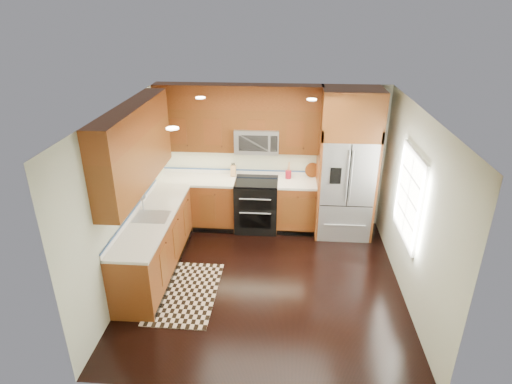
# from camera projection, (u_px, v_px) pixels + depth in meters

# --- Properties ---
(ground) EXTENTS (4.00, 4.00, 0.00)m
(ground) POSITION_uv_depth(u_px,v_px,m) (265.00, 282.00, 6.44)
(ground) COLOR black
(ground) RESTS_ON ground
(wall_back) EXTENTS (4.00, 0.02, 2.60)m
(wall_back) POSITION_uv_depth(u_px,v_px,m) (272.00, 156.00, 7.72)
(wall_back) COLOR beige
(wall_back) RESTS_ON ground
(wall_left) EXTENTS (0.02, 4.00, 2.60)m
(wall_left) POSITION_uv_depth(u_px,v_px,m) (125.00, 200.00, 6.04)
(wall_left) COLOR beige
(wall_left) RESTS_ON ground
(wall_right) EXTENTS (0.02, 4.00, 2.60)m
(wall_right) POSITION_uv_depth(u_px,v_px,m) (413.00, 209.00, 5.77)
(wall_right) COLOR beige
(wall_right) RESTS_ON ground
(window) EXTENTS (0.04, 1.10, 1.30)m
(window) POSITION_uv_depth(u_px,v_px,m) (409.00, 196.00, 5.91)
(window) COLOR white
(window) RESTS_ON ground
(base_cabinets) EXTENTS (2.85, 3.00, 0.90)m
(base_cabinets) POSITION_uv_depth(u_px,v_px,m) (195.00, 224.00, 7.15)
(base_cabinets) COLOR brown
(base_cabinets) RESTS_ON ground
(countertop) EXTENTS (2.86, 3.01, 0.04)m
(countertop) POSITION_uv_depth(u_px,v_px,m) (203.00, 196.00, 7.05)
(countertop) COLOR silver
(countertop) RESTS_ON base_cabinets
(upper_cabinets) EXTENTS (2.85, 3.00, 1.15)m
(upper_cabinets) POSITION_uv_depth(u_px,v_px,m) (196.00, 130.00, 6.67)
(upper_cabinets) COLOR brown
(upper_cabinets) RESTS_ON ground
(range) EXTENTS (0.76, 0.67, 0.95)m
(range) POSITION_uv_depth(u_px,v_px,m) (256.00, 205.00, 7.78)
(range) COLOR black
(range) RESTS_ON ground
(microwave) EXTENTS (0.76, 0.40, 0.42)m
(microwave) POSITION_uv_depth(u_px,v_px,m) (257.00, 140.00, 7.40)
(microwave) COLOR #B2B2B7
(microwave) RESTS_ON ground
(refrigerator) EXTENTS (0.98, 0.75, 2.60)m
(refrigerator) POSITION_uv_depth(u_px,v_px,m) (347.00, 165.00, 7.29)
(refrigerator) COLOR #B2B2B7
(refrigerator) RESTS_ON ground
(sink_faucet) EXTENTS (0.54, 0.44, 0.37)m
(sink_faucet) POSITION_uv_depth(u_px,v_px,m) (150.00, 213.00, 6.35)
(sink_faucet) COLOR #B2B2B7
(sink_faucet) RESTS_ON countertop
(rug) EXTENTS (0.91, 1.50, 0.01)m
(rug) POSITION_uv_depth(u_px,v_px,m) (186.00, 292.00, 6.20)
(rug) COLOR black
(rug) RESTS_ON ground
(knife_block) EXTENTS (0.09, 0.13, 0.25)m
(knife_block) POSITION_uv_depth(u_px,v_px,m) (233.00, 170.00, 7.78)
(knife_block) COLOR tan
(knife_block) RESTS_ON countertop
(utensil_crock) EXTENTS (0.14, 0.14, 0.31)m
(utensil_crock) POSITION_uv_depth(u_px,v_px,m) (288.00, 173.00, 7.66)
(utensil_crock) COLOR maroon
(utensil_crock) RESTS_ON countertop
(cutting_board) EXTENTS (0.33, 0.33, 0.02)m
(cutting_board) POSITION_uv_depth(u_px,v_px,m) (312.00, 176.00, 7.76)
(cutting_board) COLOR brown
(cutting_board) RESTS_ON countertop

